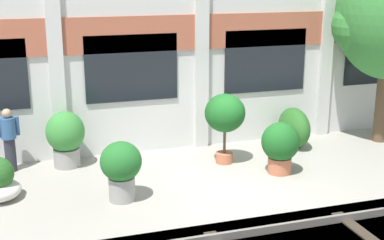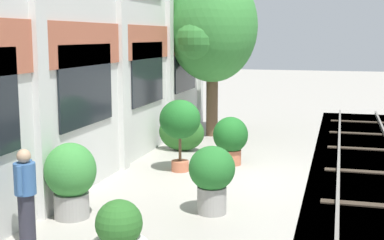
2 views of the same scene
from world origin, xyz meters
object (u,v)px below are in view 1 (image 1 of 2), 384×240
(topiary_hedge, at_px, (294,127))
(potted_plant_ribbed_drum, at_px, (66,136))
(resident_by_doorway, at_px, (9,138))
(potted_plant_fluted_column, at_px, (280,145))
(potted_plant_glazed_jar, at_px, (121,167))
(potted_plant_terracotta_small, at_px, (225,115))

(topiary_hedge, bearing_deg, potted_plant_ribbed_drum, 177.32)
(resident_by_doorway, bearing_deg, potted_plant_fluted_column, 59.16)
(potted_plant_fluted_column, bearing_deg, potted_plant_glazed_jar, -173.64)
(potted_plant_fluted_column, bearing_deg, resident_by_doorway, 161.26)
(potted_plant_glazed_jar, distance_m, resident_by_doorway, 3.33)
(potted_plant_ribbed_drum, height_order, resident_by_doorway, resident_by_doorway)
(resident_by_doorway, xyz_separation_m, topiary_hedge, (7.32, -0.37, -0.29))
(potted_plant_fluted_column, bearing_deg, potted_plant_ribbed_drum, 157.53)
(potted_plant_ribbed_drum, bearing_deg, topiary_hedge, -2.68)
(potted_plant_glazed_jar, height_order, topiary_hedge, potted_plant_glazed_jar)
(potted_plant_ribbed_drum, bearing_deg, potted_plant_glazed_jar, -68.99)
(potted_plant_glazed_jar, relative_size, potted_plant_terracotta_small, 0.73)
(potted_plant_ribbed_drum, xyz_separation_m, resident_by_doorway, (-1.30, 0.09, 0.05))
(potted_plant_glazed_jar, xyz_separation_m, potted_plant_ribbed_drum, (-0.92, 2.40, 0.03))
(potted_plant_fluted_column, distance_m, potted_plant_terracotta_small, 1.54)
(potted_plant_glazed_jar, distance_m, potted_plant_terracotta_small, 3.24)
(potted_plant_terracotta_small, bearing_deg, potted_plant_fluted_column, -46.33)
(potted_plant_ribbed_drum, height_order, topiary_hedge, potted_plant_ribbed_drum)
(potted_plant_glazed_jar, relative_size, potted_plant_ribbed_drum, 0.92)
(potted_plant_terracotta_small, height_order, resident_by_doorway, potted_plant_terracotta_small)
(potted_plant_glazed_jar, xyz_separation_m, topiary_hedge, (5.10, 2.11, -0.21))
(potted_plant_ribbed_drum, distance_m, topiary_hedge, 6.03)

